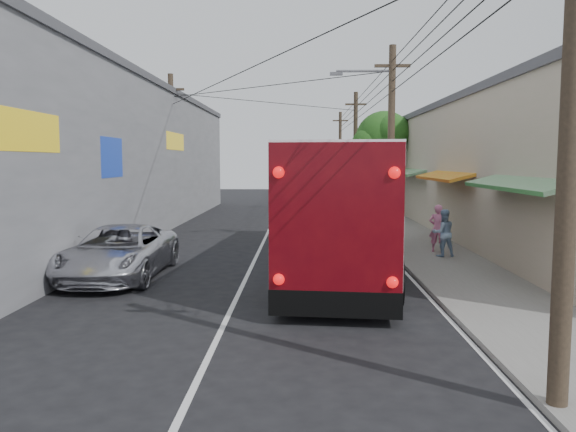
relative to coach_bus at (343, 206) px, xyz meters
name	(u,v)px	position (x,y,z in m)	size (l,w,h in m)	color
ground	(208,358)	(-3.01, -8.71, -2.03)	(120.00, 120.00, 0.00)	black
sidewalk	(393,226)	(3.49, 11.29, -1.97)	(3.00, 80.00, 0.12)	slate
building_right	(469,167)	(7.98, 13.29, 1.13)	(7.09, 40.00, 6.25)	#BBA994
building_left	(96,157)	(-11.51, 9.29, 1.63)	(7.20, 36.00, 7.25)	gray
utility_poles	(330,149)	(0.12, 11.62, 2.10)	(11.80, 45.28, 8.00)	#473828
street_tree	(385,142)	(3.86, 17.31, 2.65)	(4.40, 4.00, 6.60)	#3F2B19
coach_bus	(343,206)	(0.00, 0.00, 0.00)	(4.17, 13.78, 3.91)	white
jeepney	(119,252)	(-6.81, -1.87, -1.25)	(2.57, 5.57, 1.55)	silver
parked_suv	(351,222)	(0.79, 6.08, -1.22)	(2.26, 5.56, 1.61)	#92939A
parked_car_mid	(349,207)	(1.43, 14.92, -1.25)	(1.83, 4.55, 1.55)	#292A2E
parked_car_far	(345,202)	(1.59, 20.00, -1.36)	(1.40, 4.02, 1.33)	black
pedestrian_near	(438,228)	(3.67, 2.42, -1.02)	(0.64, 0.42, 1.76)	pink
pedestrian_far	(443,233)	(3.63, 1.43, -1.07)	(0.81, 0.63, 1.66)	#94B3D8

